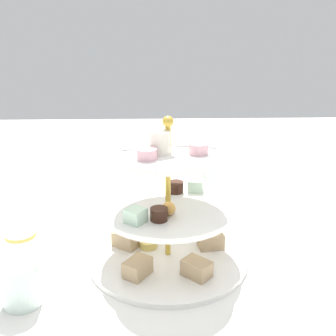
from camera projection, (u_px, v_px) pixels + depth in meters
ground_plane at (168, 258)px, 0.79m from camera, size 2.40×2.40×0.00m
tiered_serving_stand at (168, 220)px, 0.76m from camera, size 0.30×0.30×0.28m
water_glass_tall_right at (206, 182)px, 1.01m from camera, size 0.07×0.07×0.12m
water_glass_short_left at (21, 283)px, 0.65m from camera, size 0.06×0.06×0.07m
teacup_with_saucer at (22, 245)px, 0.79m from camera, size 0.09×0.09×0.05m
butter_knife_right at (81, 206)px, 1.01m from camera, size 0.12×0.14×0.00m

